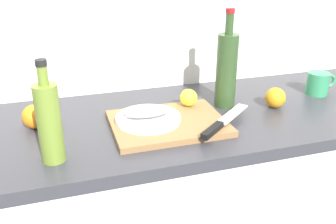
# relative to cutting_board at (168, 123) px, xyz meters

# --- Properties ---
(back_wall) EXTENTS (3.20, 0.05, 2.50)m
(back_wall) POSITION_rel_cutting_board_xyz_m (-0.03, 0.39, 0.34)
(back_wall) COLOR white
(back_wall) RESTS_ON ground_plane
(cutting_board) EXTENTS (0.36, 0.28, 0.02)m
(cutting_board) POSITION_rel_cutting_board_xyz_m (0.00, 0.00, 0.00)
(cutting_board) COLOR olive
(cutting_board) RESTS_ON kitchen_counter
(white_plate) EXTENTS (0.21, 0.21, 0.01)m
(white_plate) POSITION_rel_cutting_board_xyz_m (-0.06, 0.02, 0.02)
(white_plate) COLOR white
(white_plate) RESTS_ON cutting_board
(fish_fillet) EXTENTS (0.16, 0.07, 0.04)m
(fish_fillet) POSITION_rel_cutting_board_xyz_m (-0.06, 0.02, 0.04)
(fish_fillet) COLOR gray
(fish_fillet) RESTS_ON white_plate
(chef_knife) EXTENTS (0.24, 0.21, 0.02)m
(chef_knife) POSITION_rel_cutting_board_xyz_m (0.14, -0.09, 0.02)
(chef_knife) COLOR silver
(chef_knife) RESTS_ON cutting_board
(lemon_0) EXTENTS (0.06, 0.06, 0.06)m
(lemon_0) POSITION_rel_cutting_board_xyz_m (0.11, 0.10, 0.04)
(lemon_0) COLOR yellow
(lemon_0) RESTS_ON cutting_board
(olive_oil_bottle) EXTENTS (0.06, 0.06, 0.28)m
(olive_oil_bottle) POSITION_rel_cutting_board_xyz_m (-0.36, -0.11, 0.11)
(olive_oil_bottle) COLOR olive
(olive_oil_bottle) RESTS_ON kitchen_counter
(wine_bottle) EXTENTS (0.07, 0.07, 0.35)m
(wine_bottle) POSITION_rel_cutting_board_xyz_m (0.25, 0.10, 0.13)
(wine_bottle) COLOR #2D4723
(wine_bottle) RESTS_ON kitchen_counter
(coffee_mug_1) EXTENTS (0.12, 0.08, 0.09)m
(coffee_mug_1) POSITION_rel_cutting_board_xyz_m (0.65, 0.11, 0.03)
(coffee_mug_1) COLOR #338C59
(coffee_mug_1) RESTS_ON kitchen_counter
(orange_0) EXTENTS (0.08, 0.08, 0.08)m
(orange_0) POSITION_rel_cutting_board_xyz_m (-0.41, 0.12, 0.03)
(orange_0) COLOR orange
(orange_0) RESTS_ON kitchen_counter
(orange_1) EXTENTS (0.07, 0.07, 0.07)m
(orange_1) POSITION_rel_cutting_board_xyz_m (0.42, 0.04, 0.03)
(orange_1) COLOR orange
(orange_1) RESTS_ON kitchen_counter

